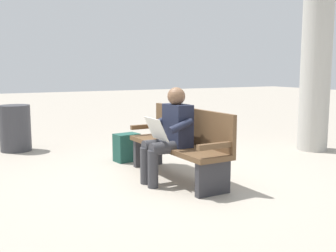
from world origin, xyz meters
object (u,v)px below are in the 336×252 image
object	(u,v)px
person_seated	(170,132)
trash_bin	(15,128)
backpack	(126,148)
support_pillar	(318,31)
bench_near	(181,143)

from	to	relation	value
person_seated	trash_bin	world-z (taller)	person_seated
backpack	support_pillar	world-z (taller)	support_pillar
person_seated	backpack	distance (m)	1.41
person_seated	bench_near	bearing A→B (deg)	-63.40
person_seated	backpack	xyz separation A→B (m)	(1.34, 0.03, -0.42)
bench_near	person_seated	size ratio (longest dim) A/B	1.54
backpack	bench_near	bearing A→B (deg)	-168.15
bench_near	support_pillar	xyz separation A→B (m)	(0.51, -2.93, 1.57)
trash_bin	backpack	bearing A→B (deg)	-139.62
bench_near	backpack	size ratio (longest dim) A/B	4.28
person_seated	trash_bin	bearing A→B (deg)	23.75
bench_near	person_seated	world-z (taller)	person_seated
person_seated	support_pillar	xyz separation A→B (m)	(0.63, -3.16, 1.40)
support_pillar	trash_bin	size ratio (longest dim) A/B	5.16
bench_near	trash_bin	bearing A→B (deg)	28.31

